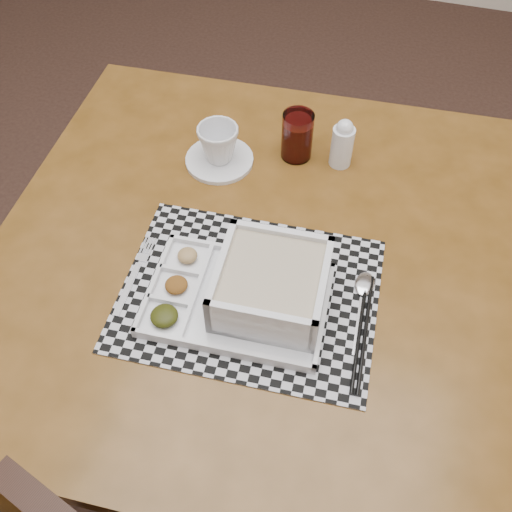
# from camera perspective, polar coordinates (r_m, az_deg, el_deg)

# --- Properties ---
(floor) EXTENTS (5.00, 5.00, 0.00)m
(floor) POSITION_cam_1_polar(r_m,az_deg,el_deg) (1.90, -12.19, -9.23)
(floor) COLOR #301D18
(floor) RESTS_ON ground
(dining_table) EXTENTS (1.09, 1.09, 0.77)m
(dining_table) POSITION_cam_1_polar(r_m,az_deg,el_deg) (1.17, 0.02, -1.61)
(dining_table) COLOR #4C2E0D
(dining_table) RESTS_ON ground
(placemat) EXTENTS (0.49, 0.38, 0.00)m
(placemat) POSITION_cam_1_polar(r_m,az_deg,el_deg) (1.04, -0.69, -3.80)
(placemat) COLOR #B5B5BD
(placemat) RESTS_ON dining_table
(serving_tray) EXTENTS (0.33, 0.24, 0.10)m
(serving_tray) POSITION_cam_1_polar(r_m,az_deg,el_deg) (1.00, 0.53, -3.35)
(serving_tray) COLOR silver
(serving_tray) RESTS_ON placemat
(fork) EXTENTS (0.03, 0.19, 0.00)m
(fork) POSITION_cam_1_polar(r_m,az_deg,el_deg) (1.09, -11.95, -1.68)
(fork) COLOR silver
(fork) RESTS_ON placemat
(spoon) EXTENTS (0.04, 0.18, 0.01)m
(spoon) POSITION_cam_1_polar(r_m,az_deg,el_deg) (1.06, 10.72, -3.36)
(spoon) COLOR silver
(spoon) RESTS_ON placemat
(chopsticks) EXTENTS (0.03, 0.24, 0.01)m
(chopsticks) POSITION_cam_1_polar(r_m,az_deg,el_deg) (1.01, 10.60, -7.44)
(chopsticks) COLOR black
(chopsticks) RESTS_ON placemat
(saucer) EXTENTS (0.15, 0.15, 0.01)m
(saucer) POSITION_cam_1_polar(r_m,az_deg,el_deg) (1.28, -3.68, 9.58)
(saucer) COLOR silver
(saucer) RESTS_ON dining_table
(cup) EXTENTS (0.10, 0.10, 0.08)m
(cup) POSITION_cam_1_polar(r_m,az_deg,el_deg) (1.24, -3.79, 11.15)
(cup) COLOR silver
(cup) RESTS_ON saucer
(juice_glass) EXTENTS (0.07, 0.07, 0.11)m
(juice_glass) POSITION_cam_1_polar(r_m,az_deg,el_deg) (1.26, 4.13, 11.76)
(juice_glass) COLOR white
(juice_glass) RESTS_ON dining_table
(creamer_bottle) EXTENTS (0.05, 0.05, 0.12)m
(creamer_bottle) POSITION_cam_1_polar(r_m,az_deg,el_deg) (1.25, 8.63, 11.08)
(creamer_bottle) COLOR silver
(creamer_bottle) RESTS_ON dining_table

